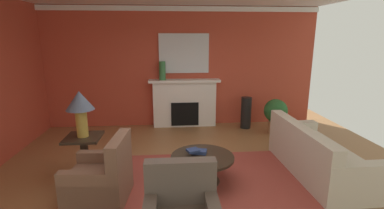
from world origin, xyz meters
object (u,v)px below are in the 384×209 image
armchair_near_window (101,180)px  potted_plant (276,113)px  sofa (315,157)px  table_lamp (80,105)px  vase_tall_corner (246,113)px  fireplace (185,104)px  vase_mantel_left (162,71)px  mantel_mirror (184,53)px  side_table (85,154)px  coffee_table (202,163)px

armchair_near_window → potted_plant: size_ratio=1.14×
sofa → table_lamp: table_lamp is taller
sofa → potted_plant: size_ratio=2.54×
table_lamp → vase_tall_corner: 4.13m
fireplace → vase_mantel_left: (-0.55, -0.05, 0.88)m
mantel_mirror → table_lamp: (-1.80, -2.70, -0.64)m
mantel_mirror → side_table: 3.56m
sofa → vase_tall_corner: 2.56m
fireplace → vase_mantel_left: size_ratio=3.91×
fireplace → table_lamp: bearing=-125.0°
armchair_near_window → coffee_table: 1.53m
coffee_table → potted_plant: bearing=47.5°
fireplace → mantel_mirror: (-0.00, 0.12, 1.29)m
fireplace → potted_plant: bearing=-18.7°
coffee_table → sofa: bearing=4.3°
mantel_mirror → vase_mantel_left: (-0.55, -0.17, -0.41)m
fireplace → vase_mantel_left: vase_mantel_left is taller
sofa → vase_mantel_left: bearing=133.4°
sofa → table_lamp: size_ratio=2.82×
side_table → table_lamp: 0.82m
vase_mantel_left → coffee_table: bearing=-77.2°
fireplace → mantel_mirror: bearing=90.0°
mantel_mirror → vase_tall_corner: 2.17m
armchair_near_window → table_lamp: 1.26m
sofa → coffee_table: size_ratio=2.11×
fireplace → vase_mantel_left: bearing=-174.8°
armchair_near_window → side_table: bearing=119.9°
mantel_mirror → sofa: bearing=-54.9°
fireplace → vase_tall_corner: size_ratio=2.25×
fireplace → sofa: fireplace is taller
table_lamp → potted_plant: (3.95, 1.85, -0.73)m
sofa → side_table: size_ratio=3.02×
mantel_mirror → vase_tall_corner: size_ratio=1.57×
vase_tall_corner → vase_mantel_left: 2.36m
sofa → armchair_near_window: size_ratio=2.23×
vase_tall_corner → armchair_near_window: bearing=-133.9°
table_lamp → coffee_table: bearing=-11.0°
potted_plant → mantel_mirror: bearing=158.4°
mantel_mirror → potted_plant: mantel_mirror is taller
fireplace → vase_tall_corner: (1.54, -0.30, -0.18)m
coffee_table → potted_plant: (2.04, 2.22, 0.16)m
table_lamp → fireplace: bearing=55.0°
vase_tall_corner → coffee_table: bearing=-118.5°
coffee_table → table_lamp: 2.14m
table_lamp → mantel_mirror: bearing=56.2°
fireplace → vase_tall_corner: fireplace is taller
sofa → vase_tall_corner: (-0.51, 2.50, 0.10)m
mantel_mirror → coffee_table: (0.11, -3.07, -1.53)m
vase_mantel_left → side_table: bearing=-116.4°
mantel_mirror → vase_tall_corner: (1.54, -0.42, -1.47)m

